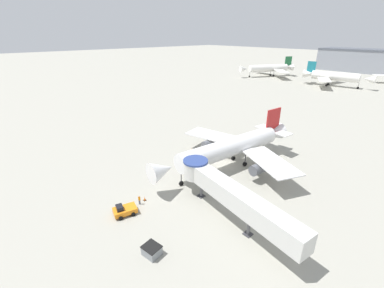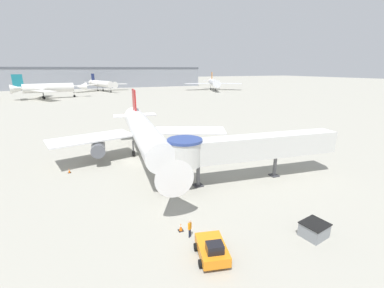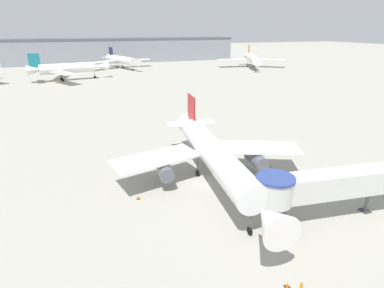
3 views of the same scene
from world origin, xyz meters
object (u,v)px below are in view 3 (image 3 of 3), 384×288
background_jet_orange_tail (252,59)px  background_jet_teal_tail (66,68)px  main_airplane (214,154)px  traffic_cone_near_nose (287,284)px  background_jet_navy_tail (121,60)px  traffic_cone_port_wing (138,197)px  ground_crew_marshaller (301,288)px  jet_bridge (338,183)px

background_jet_orange_tail → background_jet_teal_tail: background_jet_orange_tail is taller
main_airplane → traffic_cone_near_nose: bearing=-89.7°
background_jet_navy_tail → traffic_cone_port_wing: bearing=-115.6°
traffic_cone_near_nose → ground_crew_marshaller: ground_crew_marshaller is taller
background_jet_navy_tail → background_jet_orange_tail: background_jet_orange_tail is taller
ground_crew_marshaller → background_jet_navy_tail: size_ratio=0.05×
background_jet_orange_tail → background_jet_teal_tail: 97.35m
traffic_cone_port_wing → ground_crew_marshaller: 21.96m
traffic_cone_port_wing → background_jet_navy_tail: 139.46m
main_airplane → background_jet_navy_tail: 137.46m
jet_bridge → traffic_cone_near_nose: jet_bridge is taller
background_jet_orange_tail → background_jet_teal_tail: size_ratio=1.13×
main_airplane → ground_crew_marshaller: size_ratio=20.75×
traffic_cone_port_wing → background_jet_teal_tail: size_ratio=0.02×
jet_bridge → background_jet_navy_tail: size_ratio=0.64×
jet_bridge → ground_crew_marshaller: 14.10m
traffic_cone_near_nose → background_jet_navy_tail: size_ratio=0.02×
main_airplane → ground_crew_marshaller: bearing=-88.4°
main_airplane → background_jet_navy_tail: bearing=92.9°
traffic_cone_port_wing → background_jet_navy_tail: size_ratio=0.02×
background_jet_navy_tail → background_jet_orange_tail: bearing=-35.7°
traffic_cone_near_nose → background_jet_navy_tail: background_jet_navy_tail is taller
ground_crew_marshaller → background_jet_orange_tail: bearing=-153.2°
jet_bridge → traffic_cone_port_wing: (-20.73, 11.67, -4.09)m
traffic_cone_port_wing → background_jet_orange_tail: size_ratio=0.02×
background_jet_orange_tail → jet_bridge: bearing=-94.4°
traffic_cone_port_wing → background_jet_teal_tail: background_jet_teal_tail is taller
background_jet_navy_tail → jet_bridge: bearing=-107.2°
jet_bridge → background_jet_teal_tail: (-31.35, 117.12, 0.61)m
ground_crew_marshaller → background_jet_orange_tail: 156.75m
traffic_cone_port_wing → traffic_cone_near_nose: traffic_cone_near_nose is taller
traffic_cone_port_wing → jet_bridge: bearing=-29.4°
jet_bridge → ground_crew_marshaller: size_ratio=14.01×
main_airplane → background_jet_navy_tail: background_jet_navy_tail is taller
main_airplane → traffic_cone_port_wing: size_ratio=50.99×
main_airplane → background_jet_orange_tail: 138.22m
main_airplane → jet_bridge: size_ratio=1.48×
jet_bridge → background_jet_orange_tail: 144.41m
background_jet_orange_tail → background_jet_teal_tail: (-96.64, -11.69, -0.00)m
traffic_cone_near_nose → ground_crew_marshaller: (0.37, -1.15, 0.58)m
background_jet_navy_tail → background_jet_teal_tail: size_ratio=1.08×
jet_bridge → background_jet_navy_tail: (-3.89, 150.04, 0.32)m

